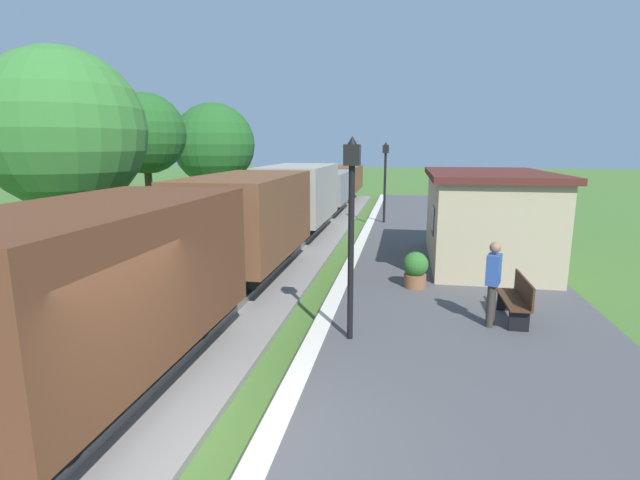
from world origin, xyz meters
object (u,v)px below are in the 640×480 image
(bench_near_hut, at_px, (517,298))
(potted_planter, at_px, (415,269))
(lamp_post_near, at_px, (352,203))
(tree_trackside_mid, at_px, (63,130))
(station_hut, at_px, (485,217))
(tree_trackside_far, at_px, (145,134))
(tree_field_left, at_px, (214,144))
(person_waiting, at_px, (493,281))
(lamp_post_far, at_px, (385,167))
(freight_train, at_px, (293,202))

(bench_near_hut, bearing_deg, potted_planter, 135.05)
(bench_near_hut, bearing_deg, lamp_post_near, -154.98)
(potted_planter, xyz_separation_m, tree_trackside_mid, (-8.97, -0.81, 3.45))
(station_hut, bearing_deg, tree_trackside_far, 171.60)
(lamp_post_near, relative_size, tree_field_left, 0.61)
(person_waiting, height_order, lamp_post_far, lamp_post_far)
(freight_train, height_order, tree_trackside_mid, tree_trackside_mid)
(station_hut, distance_m, lamp_post_near, 7.50)
(lamp_post_far, bearing_deg, potted_planter, -83.04)
(person_waiting, xyz_separation_m, tree_trackside_far, (-11.44, 7.26, 3.03))
(lamp_post_near, xyz_separation_m, tree_trackside_mid, (-7.72, 2.71, 1.37))
(person_waiting, height_order, tree_trackside_far, tree_trackside_far)
(tree_field_left, bearing_deg, tree_trackside_mid, -82.99)
(bench_near_hut, relative_size, tree_trackside_mid, 0.24)
(tree_trackside_far, bearing_deg, lamp_post_far, 31.55)
(person_waiting, xyz_separation_m, potted_planter, (-1.44, 2.39, -0.46))
(lamp_post_far, bearing_deg, station_hut, -64.86)
(lamp_post_near, xyz_separation_m, tree_trackside_far, (-8.75, 8.39, 1.41))
(lamp_post_near, distance_m, tree_field_left, 18.98)
(lamp_post_far, relative_size, tree_field_left, 0.61)
(potted_planter, bearing_deg, lamp_post_far, 96.96)
(person_waiting, height_order, tree_trackside_mid, tree_trackside_mid)
(freight_train, bearing_deg, person_waiting, -55.26)
(freight_train, xyz_separation_m, person_waiting, (6.13, -8.84, -0.40))
(lamp_post_far, xyz_separation_m, tree_trackside_far, (-8.75, -5.37, 1.41))
(freight_train, bearing_deg, station_hut, -26.30)
(tree_trackside_mid, distance_m, tree_trackside_far, 5.77)
(person_waiting, relative_size, tree_trackside_mid, 0.27)
(lamp_post_far, height_order, tree_field_left, tree_field_left)
(bench_near_hut, xyz_separation_m, lamp_post_near, (-3.26, -1.52, 2.08))
(tree_field_left, bearing_deg, freight_train, -47.38)
(tree_trackside_far, xyz_separation_m, tree_field_left, (-0.65, 8.05, -0.37))
(potted_planter, bearing_deg, freight_train, 126.04)
(bench_near_hut, height_order, tree_trackside_far, tree_trackside_far)
(freight_train, relative_size, person_waiting, 19.06)
(station_hut, xyz_separation_m, person_waiting, (-0.67, -5.48, -0.47))
(tree_trackside_far, height_order, tree_field_left, tree_field_left)
(freight_train, xyz_separation_m, lamp_post_near, (3.44, -9.97, 1.22))
(freight_train, relative_size, tree_field_left, 5.38)
(station_hut, relative_size, tree_trackside_mid, 0.93)
(person_waiting, bearing_deg, lamp_post_far, -59.26)
(lamp_post_far, relative_size, tree_trackside_mid, 0.59)
(tree_trackside_mid, bearing_deg, person_waiting, -8.66)
(potted_planter, relative_size, tree_trackside_mid, 0.15)
(station_hut, distance_m, person_waiting, 5.54)
(bench_near_hut, relative_size, tree_field_left, 0.25)
(bench_near_hut, distance_m, tree_field_left, 19.82)
(lamp_post_near, relative_size, tree_trackside_far, 0.64)
(person_waiting, distance_m, potted_planter, 2.83)
(station_hut, height_order, tree_trackside_far, tree_trackside_far)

